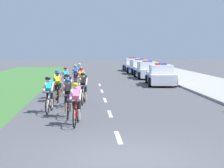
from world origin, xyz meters
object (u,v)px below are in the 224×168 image
Objects in this scene: police_car_second at (147,71)px; cyclist_third at (49,94)px; cyclist_seventh at (82,80)px; police_car_nearest at (161,76)px; cyclist_sixth at (57,86)px; cyclist_eleventh at (79,73)px; cyclist_lead at (76,103)px; cyclist_second at (68,97)px; cyclist_fourth at (68,90)px; cyclist_fifth at (84,88)px; police_car_furthest at (132,65)px; cyclist_tenth at (75,75)px; cyclist_eighth at (58,84)px; cyclist_ninth at (66,79)px; police_car_third at (139,68)px.

cyclist_third is at bearing -112.11° from police_car_second.
police_car_nearest is at bearing 35.70° from cyclist_seventh.
cyclist_sixth and cyclist_eleventh have the same top height.
cyclist_lead is 1.00× the size of cyclist_seventh.
police_car_nearest is 1.03× the size of police_car_second.
cyclist_second is 4.30m from cyclist_sixth.
cyclist_eleventh is at bearing 161.51° from police_car_nearest.
cyclist_fourth and cyclist_fifth have the same top height.
police_car_nearest is (6.93, 11.04, -0.11)m from cyclist_third.
police_car_nearest reaches higher than cyclist_fourth.
cyclist_third is (-1.19, 2.62, 0.00)m from cyclist_lead.
police_car_second is at bearing 68.17° from cyclist_fourth.
cyclist_eleventh is 16.09m from police_car_furthest.
cyclist_fifth is 10.32m from police_car_nearest.
cyclist_fifth is 1.00× the size of cyclist_sixth.
cyclist_tenth and cyclist_eleventh have the same top height.
cyclist_eighth is 3.28m from cyclist_ninth.
cyclist_sixth is at bearing 88.58° from cyclist_third.
cyclist_eleventh is (0.96, 8.63, 0.00)m from cyclist_eighth.
cyclist_second and cyclist_ninth have the same top height.
cyclist_sixth is at bearing 100.85° from cyclist_lead.
police_car_third is at bearing 61.18° from cyclist_tenth.
cyclist_third is at bearing -103.92° from police_car_furthest.
cyclist_lead is 20.51m from police_car_second.
cyclist_sixth is 7.98m from cyclist_tenth.
cyclist_third is 1.00× the size of cyclist_fifth.
cyclist_tenth is at bearing 179.11° from police_car_nearest.
cyclist_third is 13.04m from police_car_nearest.
cyclist_second is 13.55m from police_car_nearest.
cyclist_seventh and cyclist_tenth have the same top height.
police_car_furthest reaches higher than cyclist_tenth.
cyclist_third is 0.39× the size of police_car_second.
cyclist_fifth and cyclist_sixth have the same top height.
cyclist_lead is at bearing -80.62° from cyclist_eighth.
cyclist_sixth is 15.49m from police_car_second.
police_car_second reaches higher than cyclist_lead.
police_car_furthest is (6.86, 24.80, -0.11)m from cyclist_sixth.
police_car_nearest reaches higher than cyclist_ninth.
cyclist_sixth and cyclist_seventh have the same top height.
cyclist_third and cyclist_fifth have the same top height.
cyclist_eleventh is at bearing 83.68° from cyclist_eighth.
cyclist_seventh is at bearing -35.83° from cyclist_ninth.
cyclist_lead is 1.61m from cyclist_second.
cyclist_eighth is 14.43m from police_car_second.
police_car_third is at bearing 69.00° from cyclist_eighth.
police_car_nearest reaches higher than cyclist_eighth.
cyclist_fifth is 5.46m from cyclist_ninth.
police_car_nearest is at bearing 26.81° from cyclist_ninth.
police_car_furthest is (6.24, 26.49, -0.11)m from cyclist_fourth.
cyclist_seventh is at bearing 89.68° from cyclist_lead.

